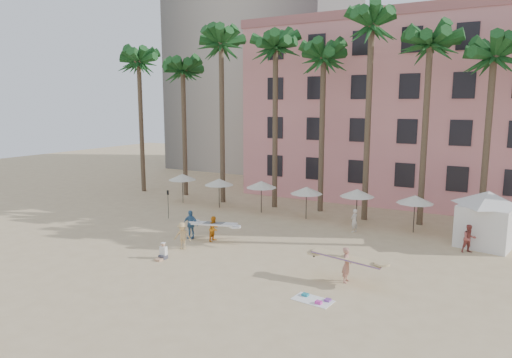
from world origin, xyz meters
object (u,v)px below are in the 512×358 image
(pink_hotel, at_px, (446,113))
(cabana, at_px, (487,214))
(carrier_yellow, at_px, (347,262))
(carrier_white, at_px, (214,228))

(pink_hotel, distance_m, cabana, 16.18)
(carrier_yellow, height_order, carrier_white, carrier_yellow)
(cabana, height_order, carrier_white, cabana)
(cabana, relative_size, carrier_white, 1.69)
(cabana, xyz_separation_m, carrier_yellow, (-5.74, -9.93, -1.05))
(carrier_white, bearing_deg, pink_hotel, 63.30)
(cabana, distance_m, carrier_yellow, 11.51)
(carrier_white, bearing_deg, cabana, 25.61)
(cabana, height_order, carrier_yellow, cabana)
(carrier_yellow, bearing_deg, carrier_white, 165.41)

